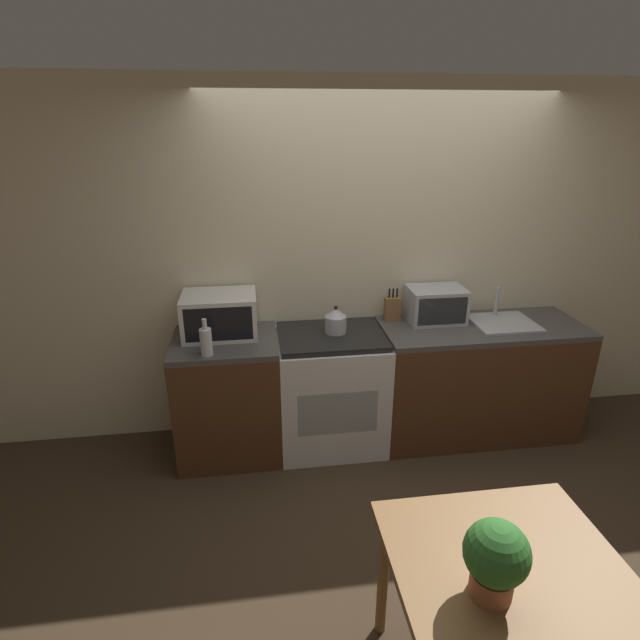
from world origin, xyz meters
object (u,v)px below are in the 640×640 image
object	(u,v)px
stove_range	(331,390)
toaster_oven	(436,305)
bottle	(206,341)
kettle	(336,321)
dining_table	(503,577)
microwave	(220,315)

from	to	relation	value
stove_range	toaster_oven	world-z (taller)	toaster_oven
stove_range	toaster_oven	xyz separation A→B (m)	(0.81, 0.14, 0.58)
toaster_oven	stove_range	bearing A→B (deg)	-170.19
stove_range	bottle	world-z (taller)	bottle
kettle	dining_table	distance (m)	1.97
kettle	microwave	xyz separation A→B (m)	(-0.81, 0.07, 0.06)
bottle	toaster_oven	world-z (taller)	toaster_oven
dining_table	kettle	bearing A→B (deg)	100.32
microwave	toaster_oven	distance (m)	1.59
kettle	toaster_oven	xyz separation A→B (m)	(0.78, 0.11, 0.04)
bottle	toaster_oven	xyz separation A→B (m)	(1.66, 0.37, 0.03)
bottle	kettle	bearing A→B (deg)	15.88
kettle	bottle	xyz separation A→B (m)	(-0.88, -0.25, 0.01)
stove_range	bottle	distance (m)	1.04
toaster_oven	dining_table	distance (m)	2.10
toaster_oven	kettle	bearing A→B (deg)	-171.68
bottle	toaster_oven	bearing A→B (deg)	12.39
microwave	dining_table	size ratio (longest dim) A/B	0.57
microwave	bottle	bearing A→B (deg)	-103.04
stove_range	microwave	xyz separation A→B (m)	(-0.77, 0.10, 0.60)
stove_range	kettle	size ratio (longest dim) A/B	4.47
toaster_oven	dining_table	bearing A→B (deg)	-102.04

